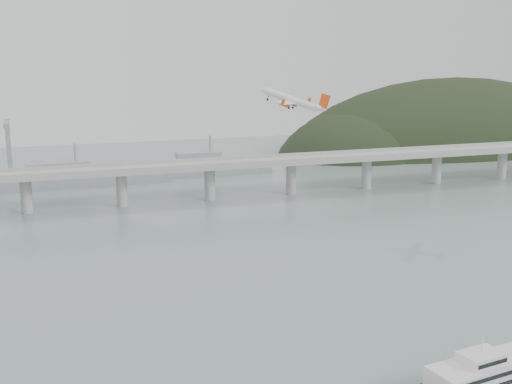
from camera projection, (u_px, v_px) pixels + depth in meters
name	position (u px, v px, depth m)	size (l,w,h in m)	color
ground	(314.00, 348.00, 202.20)	(900.00, 900.00, 0.00)	slate
bridge	(173.00, 172.00, 383.58)	(800.00, 22.00, 23.90)	#989895
headland	(465.00, 168.00, 601.56)	(365.00, 155.00, 156.00)	black
ferry	(504.00, 374.00, 176.93)	(88.31, 25.66, 16.72)	black
airliner	(293.00, 100.00, 292.02)	(26.51, 26.17, 11.50)	silver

